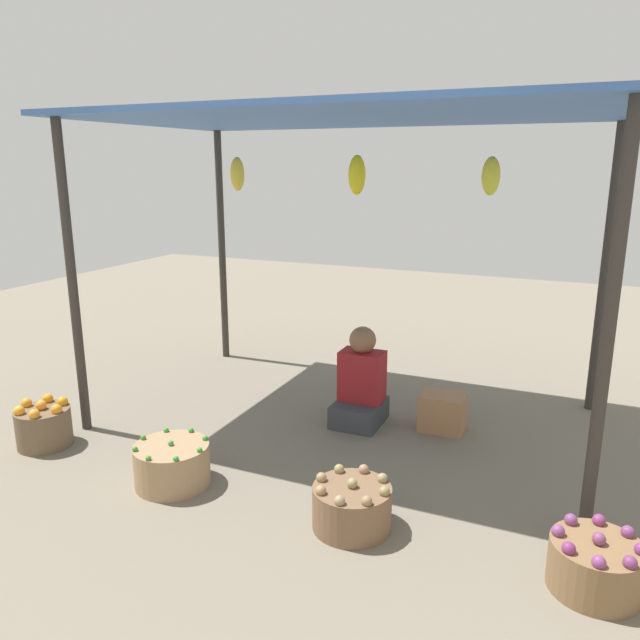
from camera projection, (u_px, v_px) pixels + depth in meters
ground_plane at (347, 418)px, 4.97m from camera, size 14.00×14.00×0.00m
market_stall_structure at (351, 136)px, 4.42m from camera, size 3.88×2.31×2.36m
vendor_person at (361, 386)px, 4.82m from camera, size 0.36×0.44×0.78m
basket_oranges at (44, 426)px, 4.45m from camera, size 0.39×0.39×0.35m
basket_green_chilies at (172, 464)px, 3.92m from camera, size 0.48×0.48×0.30m
basket_potatoes at (352, 506)px, 3.45m from camera, size 0.45×0.45×0.30m
basket_purple_onions at (596, 565)px, 2.94m from camera, size 0.44×0.44×0.31m
wooden_crate_near_vendor at (443, 412)px, 4.71m from camera, size 0.34×0.26×0.29m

